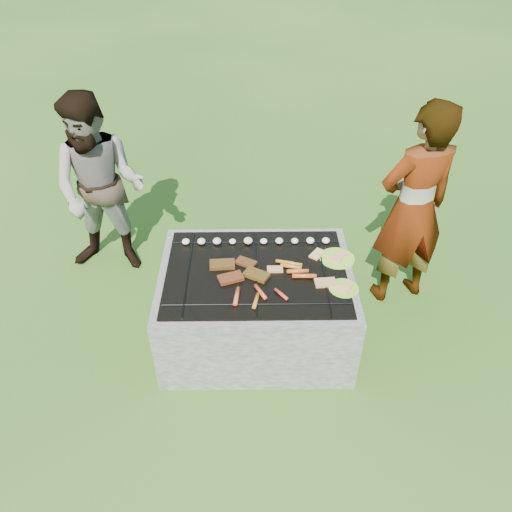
{
  "coord_description": "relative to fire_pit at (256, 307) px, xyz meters",
  "views": [
    {
      "loc": [
        -0.03,
        -2.54,
        2.76
      ],
      "look_at": [
        0.0,
        0.05,
        0.7
      ],
      "focal_mm": 35.0,
      "sensor_mm": 36.0,
      "label": 1
    }
  ],
  "objects": [
    {
      "name": "lawn",
      "position": [
        0.0,
        0.0,
        -0.28
      ],
      "size": [
        60.0,
        60.0,
        0.0
      ],
      "primitive_type": "plane",
      "color": "#204A12",
      "rests_on": "ground"
    },
    {
      "name": "bystander",
      "position": [
        -1.2,
        0.84,
        0.47
      ],
      "size": [
        0.8,
        0.66,
        1.51
      ],
      "primitive_type": "imported",
      "rotation": [
        0.0,
        0.0,
        -0.12
      ],
      "color": "#9D9383",
      "rests_on": "ground"
    },
    {
      "name": "mushrooms",
      "position": [
        -0.01,
        0.31,
        0.35
      ],
      "size": [
        1.06,
        0.06,
        0.04
      ],
      "color": "white",
      "rests_on": "fire_pit"
    },
    {
      "name": "cook",
      "position": [
        1.13,
        0.44,
        0.53
      ],
      "size": [
        0.68,
        0.54,
        1.62
      ],
      "primitive_type": "imported",
      "rotation": [
        0.0,
        0.0,
        3.44
      ],
      "color": "gray",
      "rests_on": "ground"
    },
    {
      "name": "sausages",
      "position": [
        0.14,
        -0.11,
        0.34
      ],
      "size": [
        0.54,
        0.47,
        0.03
      ],
      "color": "orange",
      "rests_on": "fire_pit"
    },
    {
      "name": "plate_far",
      "position": [
        0.56,
        0.13,
        0.33
      ],
      "size": [
        0.32,
        0.32,
        0.03
      ],
      "color": "yellow",
      "rests_on": "fire_pit"
    },
    {
      "name": "fire_pit",
      "position": [
        0.0,
        0.0,
        0.0
      ],
      "size": [
        1.3,
        1.0,
        0.62
      ],
      "color": "#A79F94",
      "rests_on": "ground"
    },
    {
      "name": "pork_slabs",
      "position": [
        -0.12,
        -0.01,
        0.34
      ],
      "size": [
        0.41,
        0.3,
        0.02
      ],
      "color": "brown",
      "rests_on": "fire_pit"
    },
    {
      "name": "plate_near",
      "position": [
        0.56,
        -0.18,
        0.33
      ],
      "size": [
        0.21,
        0.21,
        0.03
      ],
      "color": "gold",
      "rests_on": "fire_pit"
    },
    {
      "name": "bread_on_grate",
      "position": [
        0.37,
        -0.01,
        0.34
      ],
      "size": [
        0.44,
        0.41,
        0.02
      ],
      "color": "#E2A373",
      "rests_on": "fire_pit"
    }
  ]
}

